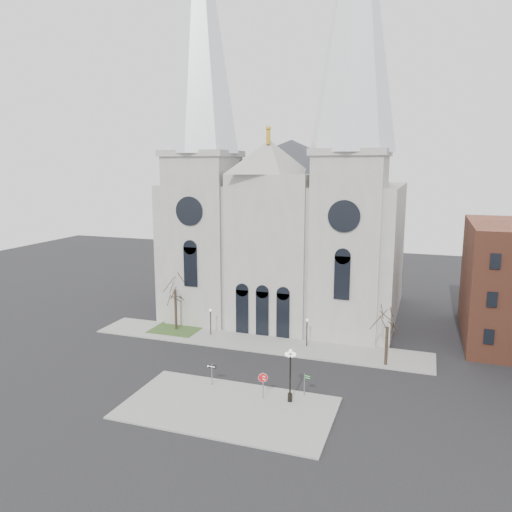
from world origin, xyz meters
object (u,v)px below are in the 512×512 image
(one_way_sign, at_px, (212,371))
(street_name_sign, at_px, (305,383))
(globe_lamp, at_px, (290,369))
(stop_sign, at_px, (263,380))

(one_way_sign, height_order, street_name_sign, one_way_sign)
(globe_lamp, height_order, one_way_sign, globe_lamp)
(stop_sign, height_order, one_way_sign, stop_sign)
(globe_lamp, relative_size, one_way_sign, 2.29)
(globe_lamp, bearing_deg, stop_sign, -172.66)
(globe_lamp, bearing_deg, one_way_sign, 174.25)
(stop_sign, bearing_deg, street_name_sign, 32.78)
(stop_sign, height_order, globe_lamp, globe_lamp)
(stop_sign, xyz_separation_m, one_way_sign, (-5.43, 1.09, -0.31))
(globe_lamp, xyz_separation_m, one_way_sign, (-7.81, 0.79, -1.59))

